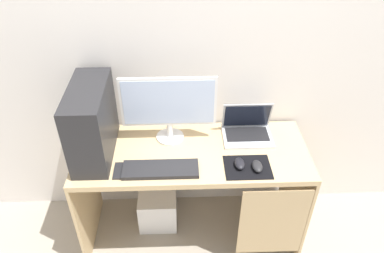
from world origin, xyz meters
name	(u,v)px	position (x,y,z in m)	size (l,w,h in m)	color
ground_plane	(192,229)	(0.00, 0.00, 0.00)	(8.00, 8.00, 0.00)	#9E9384
wall_back	(190,37)	(0.00, 0.32, 1.30)	(4.00, 0.05, 2.60)	silver
desk	(195,171)	(0.02, -0.01, 0.57)	(1.38, 0.55, 0.72)	tan
pc_tower	(92,122)	(-0.56, 0.02, 0.94)	(0.20, 0.48, 0.43)	#232326
monitor	(169,106)	(-0.13, 0.12, 0.96)	(0.56, 0.17, 0.43)	white
laptop	(247,129)	(0.35, 0.14, 0.77)	(0.30, 0.22, 0.21)	#B7BCC6
keyboard	(161,169)	(-0.18, -0.16, 0.74)	(0.42, 0.14, 0.02)	#232326
mousepad	(248,167)	(0.31, -0.15, 0.73)	(0.26, 0.20, 0.01)	black
mouse_left	(240,164)	(0.26, -0.14, 0.75)	(0.06, 0.10, 0.03)	black
mouse_right	(257,166)	(0.36, -0.17, 0.75)	(0.06, 0.10, 0.03)	#232326
cell_phone	(120,171)	(-0.40, -0.16, 0.73)	(0.07, 0.13, 0.01)	#232326
subwoofer	(158,207)	(-0.24, 0.09, 0.13)	(0.26, 0.26, 0.26)	white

